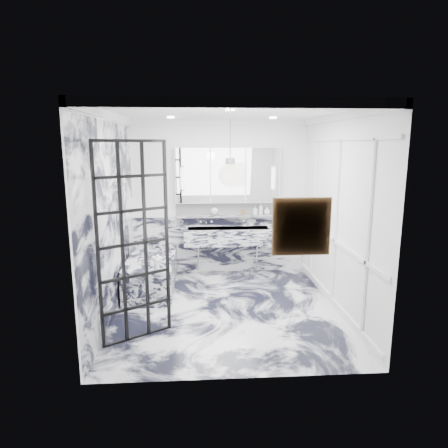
{
  "coord_description": "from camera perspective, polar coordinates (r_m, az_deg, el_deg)",
  "views": [
    {
      "loc": [
        -0.4,
        -5.51,
        2.38
      ],
      "look_at": [
        0.0,
        0.5,
        1.17
      ],
      "focal_mm": 32.0,
      "sensor_mm": 36.0,
      "label": 1
    }
  ],
  "objects": [
    {
      "name": "marble_clad_left",
      "position": [
        5.73,
        -15.68,
        0.49
      ],
      "size": [
        0.02,
        3.56,
        2.68
      ],
      "primitive_type": "cube",
      "color": "silver",
      "rests_on": "floor"
    },
    {
      "name": "soap_bottle_c",
      "position": [
        7.43,
        6.16,
        1.9
      ],
      "size": [
        0.12,
        0.12,
        0.15
      ],
      "primitive_type": "imported",
      "rotation": [
        0.0,
        0.0,
        0.04
      ],
      "color": "silver",
      "rests_on": "ledge"
    },
    {
      "name": "flower_vase",
      "position": [
        5.93,
        -9.58,
        -6.17
      ],
      "size": [
        0.07,
        0.07,
        0.12
      ],
      "primitive_type": "cylinder",
      "color": "silver",
      "rests_on": "bathtub"
    },
    {
      "name": "subway_tile",
      "position": [
        7.41,
        0.5,
        2.25
      ],
      "size": [
        1.9,
        0.03,
        0.23
      ],
      "primitive_type": "cube",
      "color": "white",
      "rests_on": "wall_back"
    },
    {
      "name": "sconce_right",
      "position": [
        7.29,
        7.07,
        6.57
      ],
      "size": [
        0.07,
        0.07,
        0.4
      ],
      "primitive_type": "cylinder",
      "color": "white",
      "rests_on": "mirror_cabinet"
    },
    {
      "name": "soap_bottle_a",
      "position": [
        7.41,
        5.27,
        2.14
      ],
      "size": [
        0.1,
        0.1,
        0.21
      ],
      "primitive_type": "imported",
      "rotation": [
        0.0,
        0.0,
        0.23
      ],
      "color": "#8C5919",
      "rests_on": "ledge"
    },
    {
      "name": "face_pot",
      "position": [
        7.33,
        -1.4,
        1.83
      ],
      "size": [
        0.14,
        0.14,
        0.14
      ],
      "primitive_type": "sphere",
      "color": "white",
      "rests_on": "ledge"
    },
    {
      "name": "ledge",
      "position": [
        7.37,
        0.53,
        1.14
      ],
      "size": [
        1.9,
        0.14,
        0.04
      ],
      "primitive_type": "cube",
      "color": "silver",
      "rests_on": "wall_back"
    },
    {
      "name": "crittall_door",
      "position": [
        4.9,
        -12.73,
        -2.76
      ],
      "size": [
        0.77,
        0.5,
        2.42
      ],
      "primitive_type": null,
      "rotation": [
        0.0,
        0.0,
        0.56
      ],
      "color": "black",
      "rests_on": "floor"
    },
    {
      "name": "wall_front",
      "position": [
        3.86,
        2.26,
        -3.37
      ],
      "size": [
        3.6,
        0.0,
        3.6
      ],
      "primitive_type": "plane",
      "rotation": [
        -1.57,
        0.0,
        0.0
      ],
      "color": "white",
      "rests_on": "floor"
    },
    {
      "name": "sconce_left",
      "position": [
        7.17,
        -6.0,
        6.52
      ],
      "size": [
        0.07,
        0.07,
        0.4
      ],
      "primitive_type": "cylinder",
      "color": "white",
      "rests_on": "mirror_cabinet"
    },
    {
      "name": "bathtub",
      "position": [
        6.79,
        -10.25,
        -6.88
      ],
      "size": [
        0.75,
        1.65,
        0.55
      ],
      "primitive_type": "cube",
      "color": "silver",
      "rests_on": "floor"
    },
    {
      "name": "wall_left",
      "position": [
        5.72,
        -15.86,
        1.07
      ],
      "size": [
        0.0,
        3.6,
        3.6
      ],
      "primitive_type": "plane",
      "rotation": [
        1.57,
        0.0,
        1.57
      ],
      "color": "white",
      "rests_on": "floor"
    },
    {
      "name": "pendant_light",
      "position": [
        4.15,
        0.88,
        7.05
      ],
      "size": [
        0.24,
        0.24,
        0.24
      ],
      "primitive_type": "sphere",
      "color": "white",
      "rests_on": "ceiling"
    },
    {
      "name": "wall_right",
      "position": [
        5.94,
        15.91,
        1.44
      ],
      "size": [
        0.0,
        3.6,
        3.6
      ],
      "primitive_type": "plane",
      "rotation": [
        1.57,
        0.0,
        -1.57
      ],
      "color": "white",
      "rests_on": "floor"
    },
    {
      "name": "mirror_cabinet",
      "position": [
        7.28,
        0.54,
        6.96
      ],
      "size": [
        1.9,
        0.16,
        1.0
      ],
      "primitive_type": "cube",
      "color": "white",
      "rests_on": "wall_back"
    },
    {
      "name": "trough_sink",
      "position": [
        7.28,
        0.62,
        -1.73
      ],
      "size": [
        1.6,
        0.45,
        0.3
      ],
      "primitive_type": "cube",
      "color": "silver",
      "rests_on": "wall_back"
    },
    {
      "name": "wall_back",
      "position": [
        7.39,
        -0.68,
        3.75
      ],
      "size": [
        3.6,
        0.0,
        3.6
      ],
      "primitive_type": "plane",
      "rotation": [
        1.57,
        0.0,
        0.0
      ],
      "color": "white",
      "rests_on": "floor"
    },
    {
      "name": "artwork",
      "position": [
        3.96,
        10.99,
        -0.34
      ],
      "size": [
        0.47,
        0.05,
        0.47
      ],
      "primitive_type": "cube",
      "color": "#BA7A13",
      "rests_on": "wall_front"
    },
    {
      "name": "panel_molding",
      "position": [
        5.95,
        15.68,
        0.49
      ],
      "size": [
        0.03,
        3.4,
        2.3
      ],
      "primitive_type": "cube",
      "color": "white",
      "rests_on": "floor"
    },
    {
      "name": "amber_bottle",
      "position": [
        7.37,
        2.77,
        1.68
      ],
      "size": [
        0.04,
        0.04,
        0.1
      ],
      "primitive_type": "cylinder",
      "color": "#8C5919",
      "rests_on": "ledge"
    },
    {
      "name": "marble_clad_back",
      "position": [
        7.53,
        -0.65,
        -2.89
      ],
      "size": [
        3.18,
        0.05,
        1.05
      ],
      "primitive_type": "cube",
      "color": "silver",
      "rests_on": "floor"
    },
    {
      "name": "floor",
      "position": [
        6.02,
        0.31,
        -11.93
      ],
      "size": [
        3.6,
        3.6,
        0.0
      ],
      "primitive_type": "plane",
      "color": "silver",
      "rests_on": "ground"
    },
    {
      "name": "soap_bottle_b",
      "position": [
        7.4,
        4.49,
        1.95
      ],
      "size": [
        0.08,
        0.08,
        0.17
      ],
      "primitive_type": "imported",
      "rotation": [
        0.0,
        0.0,
        -0.04
      ],
      "color": "#4C4C51",
      "rests_on": "ledge"
    },
    {
      "name": "ceiling",
      "position": [
        5.54,
        0.35,
        15.72
      ],
      "size": [
        3.6,
        3.6,
        0.0
      ],
      "primitive_type": "plane",
      "rotation": [
        3.14,
        0.0,
        0.0
      ],
      "color": "white",
      "rests_on": "wall_back"
    }
  ]
}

